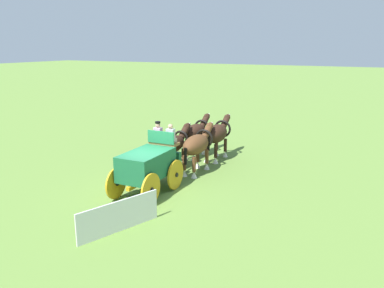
{
  "coord_description": "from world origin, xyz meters",
  "views": [
    {
      "loc": [
        -13.27,
        -8.82,
        6.21
      ],
      "look_at": [
        4.37,
        0.04,
        1.2
      ],
      "focal_mm": 36.73,
      "sensor_mm": 36.0,
      "label": 1
    }
  ],
  "objects_px": {
    "show_wagon": "(148,164)",
    "draft_horse_lead_off": "(217,134)",
    "draft_horse_rear_off": "(197,145)",
    "draft_horse_rear_near": "(174,145)",
    "draft_horse_lead_near": "(196,133)"
  },
  "relations": [
    {
      "from": "show_wagon",
      "to": "draft_horse_lead_near",
      "type": "height_order",
      "value": "show_wagon"
    },
    {
      "from": "draft_horse_rear_near",
      "to": "draft_horse_lead_near",
      "type": "height_order",
      "value": "draft_horse_lead_near"
    },
    {
      "from": "draft_horse_rear_near",
      "to": "draft_horse_lead_off",
      "type": "relative_size",
      "value": 0.98
    },
    {
      "from": "draft_horse_lead_near",
      "to": "draft_horse_lead_off",
      "type": "relative_size",
      "value": 1.0
    },
    {
      "from": "draft_horse_rear_off",
      "to": "draft_horse_lead_off",
      "type": "xyz_separation_m",
      "value": [
        2.6,
        0.02,
        0.03
      ]
    },
    {
      "from": "show_wagon",
      "to": "draft_horse_rear_off",
      "type": "relative_size",
      "value": 1.74
    },
    {
      "from": "show_wagon",
      "to": "draft_horse_lead_near",
      "type": "distance_m",
      "value": 6.1
    },
    {
      "from": "draft_horse_rear_near",
      "to": "draft_horse_rear_off",
      "type": "height_order",
      "value": "draft_horse_rear_off"
    },
    {
      "from": "draft_horse_rear_near",
      "to": "draft_horse_rear_off",
      "type": "xyz_separation_m",
      "value": [
        -0.01,
        -1.3,
        0.12
      ]
    },
    {
      "from": "draft_horse_rear_near",
      "to": "draft_horse_lead_off",
      "type": "distance_m",
      "value": 2.89
    },
    {
      "from": "show_wagon",
      "to": "draft_horse_lead_off",
      "type": "height_order",
      "value": "show_wagon"
    },
    {
      "from": "draft_horse_rear_near",
      "to": "draft_horse_rear_off",
      "type": "distance_m",
      "value": 1.31
    },
    {
      "from": "draft_horse_rear_near",
      "to": "draft_horse_lead_off",
      "type": "bearing_deg",
      "value": -26.24
    },
    {
      "from": "show_wagon",
      "to": "draft_horse_lead_off",
      "type": "relative_size",
      "value": 1.81
    },
    {
      "from": "show_wagon",
      "to": "draft_horse_rear_off",
      "type": "bearing_deg",
      "value": -10.1
    }
  ]
}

